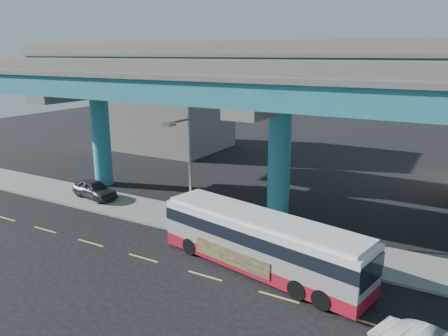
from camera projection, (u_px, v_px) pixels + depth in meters
The scene contains 9 objects.
ground at pixel (208, 273), 22.24m from camera, with size 120.00×120.00×0.00m, color black.
sidewalk at pixel (255, 234), 26.84m from camera, with size 70.00×4.00×0.15m, color gray.
lane_markings at pixel (205, 276), 21.98m from camera, with size 58.00×0.12×0.01m.
viaduct at pixel (282, 81), 27.56m from camera, with size 52.00×12.40×11.70m.
building_concrete at pixel (170, 110), 50.82m from camera, with size 12.00×10.00×9.00m, color gray.
transit_bus at pixel (262, 241), 22.16m from camera, with size 11.90×4.82×2.99m.
parked_car at pixel (95, 189), 33.27m from camera, with size 4.23×2.21×1.37m, color #333338.
street_lamp at pixel (184, 159), 25.69m from camera, with size 0.50×2.37×7.18m.
stop_sign at pixel (270, 220), 24.56m from camera, with size 0.60×0.37×2.26m.
Camera 1 is at (10.66, -17.09, 10.88)m, focal length 35.00 mm.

